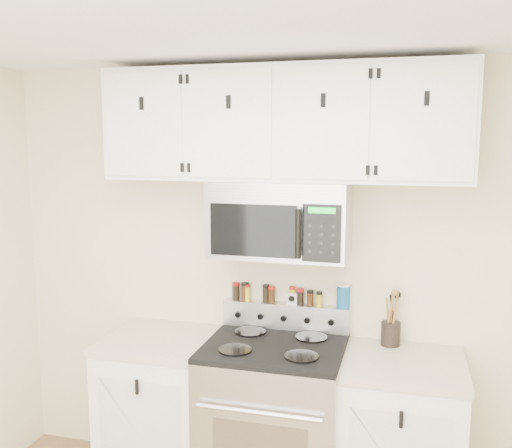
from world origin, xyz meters
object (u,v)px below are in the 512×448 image
Objects in this scene: range at (274,423)px; salt_canister at (343,296)px; utensil_crock at (391,332)px; microwave at (280,219)px.

range is 7.75× the size of salt_canister.
salt_canister reaches higher than utensil_crock.
salt_canister is at bearing 169.68° from utensil_crock.
salt_canister is (-0.27, 0.05, 0.17)m from utensil_crock.
utensil_crock is 0.33m from salt_canister.
utensil_crock is at bearing 9.74° from microwave.
range is 1.15m from microwave.
range is at bearing -159.32° from utensil_crock.
salt_canister is at bearing 24.61° from microwave.
microwave is (0.00, 0.13, 1.14)m from range.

